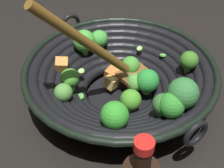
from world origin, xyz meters
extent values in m
plane|color=black|center=(0.00, 0.00, 0.00)|extent=(4.00, 4.00, 0.00)
cylinder|color=black|center=(0.00, 0.00, 0.01)|extent=(0.15, 0.15, 0.01)
torus|color=black|center=(0.00, 0.00, 0.02)|extent=(0.20, 0.20, 0.03)
torus|color=black|center=(0.00, 0.00, 0.03)|extent=(0.23, 0.23, 0.03)
torus|color=black|center=(0.00, 0.00, 0.04)|extent=(0.27, 0.27, 0.03)
torus|color=black|center=(0.00, 0.00, 0.05)|extent=(0.30, 0.30, 0.03)
torus|color=black|center=(0.00, 0.00, 0.06)|extent=(0.33, 0.33, 0.03)
torus|color=black|center=(0.00, 0.00, 0.07)|extent=(0.36, 0.36, 0.03)
torus|color=black|center=(0.00, 0.00, 0.08)|extent=(0.39, 0.39, 0.03)
torus|color=black|center=(0.00, 0.00, 0.09)|extent=(0.42, 0.42, 0.01)
torus|color=black|center=(0.21, 0.06, 0.09)|extent=(0.02, 0.05, 0.05)
torus|color=black|center=(-0.21, -0.06, 0.09)|extent=(0.02, 0.05, 0.05)
cylinder|color=olive|center=(0.14, 0.05, 0.07)|extent=(0.02, 0.02, 0.01)
sphere|color=#308A2C|center=(0.14, 0.05, 0.10)|extent=(0.05, 0.05, 0.05)
cylinder|color=#75C04D|center=(-0.01, -0.11, 0.05)|extent=(0.02, 0.02, 0.02)
sphere|color=#4C9C33|center=(-0.01, -0.11, 0.08)|extent=(0.04, 0.04, 0.04)
cylinder|color=#7CAB59|center=(-0.13, -0.01, 0.05)|extent=(0.02, 0.02, 0.02)
sphere|color=green|center=(-0.13, -0.01, 0.08)|extent=(0.04, 0.04, 0.04)
cylinder|color=#769D51|center=(0.14, 0.07, 0.07)|extent=(0.03, 0.03, 0.02)
sphere|color=#327739|center=(0.14, 0.07, 0.11)|extent=(0.06, 0.06, 0.06)
cylinder|color=#69A13F|center=(0.02, -0.13, 0.05)|extent=(0.02, 0.02, 0.01)
sphere|color=#549641|center=(0.02, -0.13, 0.07)|extent=(0.04, 0.04, 0.04)
cylinder|color=#5D8D40|center=(0.03, 0.14, 0.07)|extent=(0.01, 0.01, 0.02)
sphere|color=#3B7824|center=(0.03, 0.14, 0.10)|extent=(0.04, 0.04, 0.04)
cylinder|color=#87AB4B|center=(0.03, 0.05, 0.03)|extent=(0.02, 0.02, 0.01)
sphere|color=#288B34|center=(0.03, 0.05, 0.06)|extent=(0.05, 0.05, 0.05)
cylinder|color=#6DB33D|center=(-0.03, 0.04, 0.03)|extent=(0.02, 0.02, 0.02)
sphere|color=#479733|center=(-0.03, 0.04, 0.06)|extent=(0.04, 0.04, 0.04)
cylinder|color=#6FB250|center=(0.13, 0.04, 0.07)|extent=(0.02, 0.02, 0.02)
sphere|color=#356B30|center=(0.13, 0.04, 0.09)|extent=(0.04, 0.04, 0.04)
cylinder|color=#80BD53|center=(-0.12, -0.05, 0.06)|extent=(0.02, 0.02, 0.02)
sphere|color=green|center=(-0.12, -0.05, 0.09)|extent=(0.05, 0.05, 0.05)
cylinder|color=#6BA14D|center=(0.06, 0.00, 0.02)|extent=(0.03, 0.03, 0.02)
sphere|color=#499829|center=(0.06, 0.00, 0.05)|extent=(0.04, 0.04, 0.04)
cylinder|color=#72A442|center=(0.01, 0.03, 0.02)|extent=(0.02, 0.02, 0.02)
sphere|color=#53993E|center=(0.01, 0.03, 0.05)|extent=(0.04, 0.04, 0.04)
cylinder|color=#609342|center=(0.13, -0.06, 0.06)|extent=(0.02, 0.02, 0.01)
sphere|color=green|center=(0.13, -0.06, 0.09)|extent=(0.05, 0.05, 0.05)
cube|color=#C57532|center=(-0.04, -0.01, 0.04)|extent=(0.04, 0.04, 0.03)
cube|color=#EBB85E|center=(-0.02, -0.01, 0.04)|extent=(0.04, 0.04, 0.03)
cube|color=orange|center=(-0.07, -0.11, 0.07)|extent=(0.04, 0.03, 0.03)
cube|color=#D7C275|center=(0.04, 0.01, 0.03)|extent=(0.03, 0.03, 0.03)
cylinder|color=#99D166|center=(0.12, 0.06, 0.08)|extent=(0.02, 0.02, 0.01)
cylinder|color=#6BC651|center=(-0.04, 0.12, 0.06)|extent=(0.02, 0.02, 0.01)
cylinder|color=#56B247|center=(-0.04, 0.05, 0.05)|extent=(0.01, 0.01, 0.01)
cylinder|color=#99D166|center=(-0.08, 0.08, 0.06)|extent=(0.02, 0.02, 0.01)
cylinder|color=#56B247|center=(0.01, -0.09, 0.04)|extent=(0.02, 0.02, 0.01)
cylinder|color=#99D166|center=(-0.04, -0.08, 0.06)|extent=(0.02, 0.02, 0.01)
cube|color=brown|center=(-0.01, 0.04, 0.05)|extent=(0.07, 0.08, 0.01)
cylinder|color=brown|center=(0.02, -0.08, 0.18)|extent=(0.08, 0.20, 0.22)
cylinder|color=black|center=(0.29, -0.07, 0.18)|extent=(0.02, 0.02, 0.04)
cylinder|color=red|center=(0.29, -0.07, 0.20)|extent=(0.03, 0.03, 0.01)
camera|label=1|loc=(0.50, -0.18, 0.50)|focal=50.97mm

